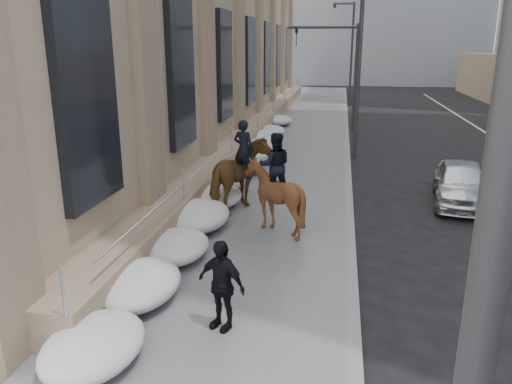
% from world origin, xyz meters
% --- Properties ---
extents(ground, '(140.00, 140.00, 0.00)m').
position_xyz_m(ground, '(0.00, 0.00, 0.00)').
color(ground, black).
rests_on(ground, ground).
extents(sidewalk, '(5.00, 80.00, 0.12)m').
position_xyz_m(sidewalk, '(0.00, 10.00, 0.06)').
color(sidewalk, '#565659').
rests_on(sidewalk, ground).
extents(curb, '(0.24, 80.00, 0.12)m').
position_xyz_m(curb, '(2.62, 10.00, 0.06)').
color(curb, slate).
rests_on(curb, ground).
extents(bg_building_far, '(24.00, 12.00, 20.00)m').
position_xyz_m(bg_building_far, '(-6.00, 72.00, 10.00)').
color(bg_building_far, gray).
rests_on(bg_building_far, ground).
extents(streetlight_near, '(1.71, 0.24, 8.00)m').
position_xyz_m(streetlight_near, '(2.74, -6.00, 4.58)').
color(streetlight_near, '#2D2D30').
rests_on(streetlight_near, ground).
extents(streetlight_mid, '(1.71, 0.24, 8.00)m').
position_xyz_m(streetlight_mid, '(2.74, 14.00, 4.58)').
color(streetlight_mid, '#2D2D30').
rests_on(streetlight_mid, ground).
extents(streetlight_far, '(1.71, 0.24, 8.00)m').
position_xyz_m(streetlight_far, '(2.74, 34.00, 4.58)').
color(streetlight_far, '#2D2D30').
rests_on(streetlight_far, ground).
extents(traffic_signal, '(4.10, 0.22, 6.00)m').
position_xyz_m(traffic_signal, '(2.07, 22.00, 4.00)').
color(traffic_signal, '#2D2D30').
rests_on(traffic_signal, ground).
extents(snow_bank, '(1.70, 18.10, 0.76)m').
position_xyz_m(snow_bank, '(-1.42, 8.11, 0.47)').
color(snow_bank, silver).
rests_on(snow_bank, sidewalk).
extents(mounted_horse_left, '(1.79, 2.69, 2.70)m').
position_xyz_m(mounted_horse_left, '(-0.59, 5.63, 1.22)').
color(mounted_horse_left, '#523418').
rests_on(mounted_horse_left, sidewalk).
extents(mounted_horse_right, '(1.82, 1.97, 2.61)m').
position_xyz_m(mounted_horse_right, '(0.59, 4.22, 1.19)').
color(mounted_horse_right, '#432713').
rests_on(mounted_horse_right, sidewalk).
extents(pedestrian, '(1.04, 0.76, 1.63)m').
position_xyz_m(pedestrian, '(0.32, -0.67, 0.94)').
color(pedestrian, black).
rests_on(pedestrian, sidewalk).
extents(car_silver, '(2.17, 4.18, 1.36)m').
position_xyz_m(car_silver, '(6.08, 7.85, 0.68)').
color(car_silver, silver).
rests_on(car_silver, ground).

